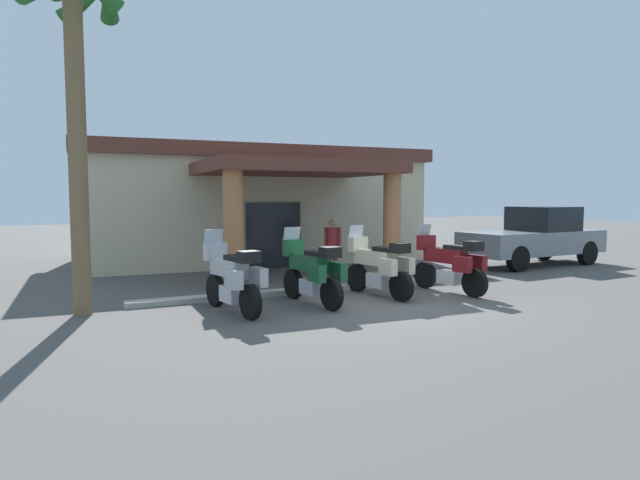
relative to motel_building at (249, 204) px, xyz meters
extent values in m
plane|color=#514F4C|center=(-0.12, -9.36, -2.02)|extent=(80.00, 80.00, 0.00)
cube|color=beige|center=(0.01, 0.17, -0.27)|extent=(11.71, 6.33, 3.52)
cube|color=#1E2328|center=(-0.12, -2.81, -0.97)|extent=(1.80, 0.18, 2.10)
cube|color=brown|center=(-0.21, -4.77, 1.07)|extent=(5.43, 4.28, 0.35)
cylinder|color=#B27042|center=(-2.50, -6.30, -0.57)|extent=(0.49, 0.49, 2.92)
cylinder|color=#B27042|center=(1.95, -6.49, -0.57)|extent=(0.49, 0.49, 2.92)
cube|color=brown|center=(0.01, 0.17, 1.71)|extent=(12.12, 6.75, 0.44)
cylinder|color=black|center=(-3.43, -8.02, -1.69)|extent=(0.24, 0.67, 0.66)
cylinder|color=black|center=(-3.18, -9.55, -1.69)|extent=(0.24, 0.67, 0.66)
cube|color=silver|center=(-3.30, -8.81, -1.65)|extent=(0.41, 0.60, 0.32)
cube|color=#B2B2B7|center=(-3.32, -8.66, -1.14)|extent=(0.48, 1.18, 0.34)
cube|color=black|center=(-3.27, -9.01, -0.92)|extent=(0.37, 0.64, 0.10)
cube|color=#B2B2B7|center=(-3.42, -8.04, -0.87)|extent=(0.47, 0.31, 0.36)
cube|color=#B2BCC6|center=(-3.44, -7.96, -0.59)|extent=(0.41, 0.18, 0.36)
cube|color=#B2B2B7|center=(-3.46, -9.45, -1.26)|extent=(0.25, 0.46, 0.36)
cube|color=#B2B2B7|center=(-2.94, -9.36, -1.26)|extent=(0.25, 0.46, 0.36)
cube|color=black|center=(-3.18, -9.50, -0.85)|extent=(0.41, 0.37, 0.22)
cylinder|color=black|center=(-1.62, -7.94, -1.69)|extent=(0.22, 0.67, 0.66)
cylinder|color=black|center=(-1.44, -9.48, -1.69)|extent=(0.22, 0.67, 0.66)
cube|color=silver|center=(-1.53, -8.73, -1.65)|extent=(0.38, 0.59, 0.32)
cube|color=#19512D|center=(-1.55, -8.58, -1.14)|extent=(0.43, 1.18, 0.34)
cube|color=black|center=(-1.50, -8.93, -0.92)|extent=(0.35, 0.63, 0.10)
cube|color=#19512D|center=(-1.62, -7.96, -0.87)|extent=(0.47, 0.29, 0.36)
cube|color=#B2BCC6|center=(-1.63, -7.88, -0.59)|extent=(0.41, 0.16, 0.36)
cube|color=#19512D|center=(-1.71, -9.36, -1.26)|extent=(0.23, 0.46, 0.36)
cube|color=#19512D|center=(-1.20, -9.30, -1.26)|extent=(0.23, 0.46, 0.36)
cube|color=black|center=(-1.44, -9.43, -0.85)|extent=(0.40, 0.36, 0.22)
cylinder|color=black|center=(0.13, -7.77, -1.69)|extent=(0.24, 0.67, 0.66)
cylinder|color=black|center=(0.35, -9.30, -1.69)|extent=(0.24, 0.67, 0.66)
cube|color=silver|center=(0.24, -8.56, -1.65)|extent=(0.40, 0.60, 0.32)
cube|color=beige|center=(0.22, -8.41, -1.14)|extent=(0.47, 1.18, 0.34)
cube|color=black|center=(0.27, -8.76, -0.92)|extent=(0.37, 0.63, 0.10)
cube|color=beige|center=(0.13, -7.79, -0.87)|extent=(0.47, 0.30, 0.36)
cube|color=#B2BCC6|center=(0.12, -7.71, -0.59)|extent=(0.41, 0.18, 0.36)
cube|color=beige|center=(0.07, -9.19, -1.26)|extent=(0.24, 0.46, 0.36)
cube|color=beige|center=(0.59, -9.12, -1.26)|extent=(0.24, 0.46, 0.36)
cube|color=black|center=(0.35, -9.25, -0.85)|extent=(0.40, 0.37, 0.22)
cylinder|color=black|center=(1.89, -8.10, -1.69)|extent=(0.24, 0.67, 0.66)
cylinder|color=black|center=(2.13, -9.63, -1.69)|extent=(0.24, 0.67, 0.66)
cube|color=silver|center=(2.01, -8.89, -1.65)|extent=(0.40, 0.60, 0.32)
cube|color=maroon|center=(1.99, -8.74, -1.14)|extent=(0.47, 1.18, 0.34)
cube|color=black|center=(2.04, -9.08, -0.92)|extent=(0.37, 0.64, 0.10)
cube|color=maroon|center=(1.89, -8.12, -0.87)|extent=(0.47, 0.30, 0.36)
cube|color=#B2BCC6|center=(1.88, -8.04, -0.59)|extent=(0.41, 0.18, 0.36)
cube|color=maroon|center=(1.85, -9.52, -1.26)|extent=(0.25, 0.46, 0.36)
cube|color=maroon|center=(2.36, -9.44, -1.26)|extent=(0.25, 0.46, 0.36)
cube|color=black|center=(2.12, -9.58, -0.85)|extent=(0.40, 0.37, 0.22)
cylinder|color=brown|center=(0.93, -4.72, -1.62)|extent=(0.14, 0.14, 0.80)
cylinder|color=brown|center=(1.05, -4.86, -1.62)|extent=(0.14, 0.14, 0.80)
cylinder|color=#B23333|center=(0.99, -4.79, -0.94)|extent=(0.32, 0.32, 0.57)
cylinder|color=#B23333|center=(0.84, -4.62, -0.91)|extent=(0.09, 0.09, 0.54)
cylinder|color=#B23333|center=(1.13, -4.96, -0.91)|extent=(0.09, 0.09, 0.54)
sphere|color=tan|center=(0.99, -4.79, -0.51)|extent=(0.22, 0.22, 0.22)
cylinder|color=black|center=(9.53, -4.94, -1.62)|extent=(0.82, 0.31, 0.80)
cylinder|color=black|center=(9.65, -6.63, -1.62)|extent=(0.82, 0.31, 0.80)
cylinder|color=black|center=(6.13, -5.19, -1.62)|extent=(0.82, 0.31, 0.80)
cylinder|color=black|center=(6.26, -6.89, -1.62)|extent=(0.82, 0.31, 0.80)
cube|color=gray|center=(7.89, -5.91, -1.25)|extent=(5.33, 2.28, 0.75)
cube|color=black|center=(8.39, -5.87, -0.47)|extent=(1.93, 1.88, 0.80)
cylinder|color=brown|center=(-5.97, -7.74, 0.94)|extent=(0.35, 0.35, 5.93)
cone|color=#236028|center=(-5.67, -7.19, 4.11)|extent=(1.27, 0.92, 0.98)
cube|color=#ADA89E|center=(-0.64, -7.40, -1.96)|extent=(9.08, 0.36, 0.12)
camera|label=1|loc=(-6.40, -19.19, 0.26)|focal=30.81mm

